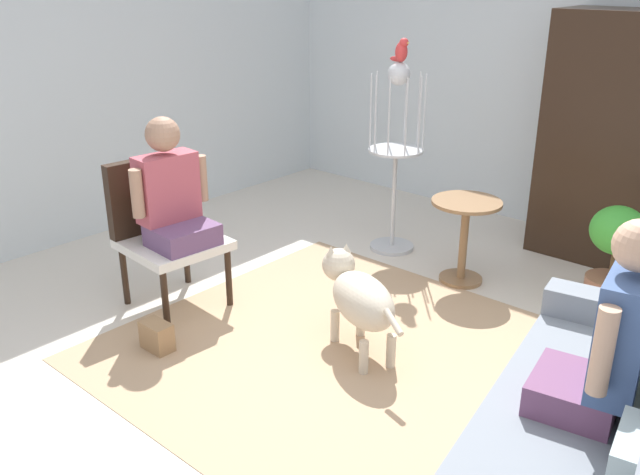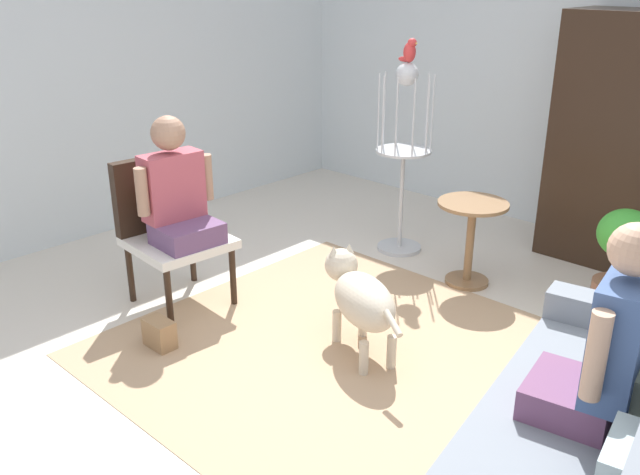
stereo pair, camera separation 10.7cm
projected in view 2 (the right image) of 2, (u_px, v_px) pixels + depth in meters
ground_plane at (362, 369)px, 3.96m from camera, size 7.37×7.37×0.00m
back_wall at (607, 67)px, 5.45m from camera, size 6.74×0.12×2.85m
left_wall at (98, 64)px, 5.62m from camera, size 0.12×6.47×2.85m
area_rug at (354, 358)px, 4.07m from camera, size 2.74×2.49×0.01m
couch at (597, 444)px, 2.89m from camera, size 1.14×2.01×0.82m
armchair at (167, 220)px, 4.63m from camera, size 0.66×0.64×0.99m
person_on_couch at (606, 344)px, 2.71m from camera, size 0.47×0.53×0.88m
person_on_armchair at (176, 191)px, 4.43m from camera, size 0.44×0.56×0.82m
round_end_table at (471, 232)px, 4.89m from camera, size 0.50×0.50×0.63m
dog at (361, 297)px, 4.03m from camera, size 0.84×0.51×0.58m
bird_cage_stand at (403, 153)px, 5.34m from camera, size 0.43×0.43×1.51m
parrot at (410, 51)px, 5.04m from camera, size 0.17×0.10×0.18m
potted_plant at (622, 256)px, 4.48m from camera, size 0.36×0.36×0.72m
armoire_cabinet at (636, 144)px, 5.06m from camera, size 1.15×0.56×1.90m
handbag at (159, 334)px, 4.16m from camera, size 0.20×0.12×0.18m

